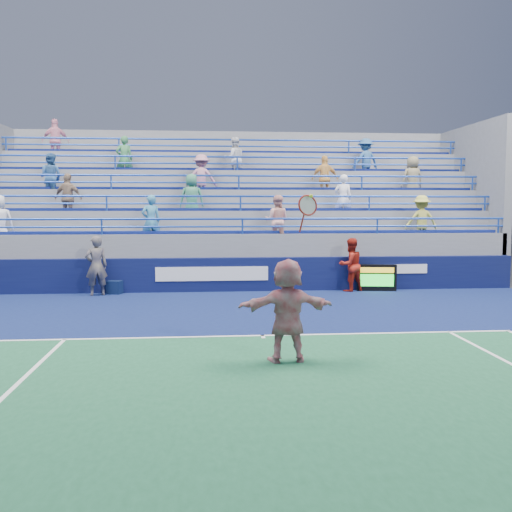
{
  "coord_description": "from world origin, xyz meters",
  "views": [
    {
      "loc": [
        -1.17,
        -11.84,
        2.76
      ],
      "look_at": [
        0.08,
        2.5,
        1.5
      ],
      "focal_mm": 40.0,
      "sensor_mm": 36.0,
      "label": 1
    }
  ],
  "objects": [
    {
      "name": "line_judge",
      "position": [
        -4.55,
        5.93,
        0.93
      ],
      "size": [
        0.79,
        0.65,
        1.86
      ],
      "primitive_type": "imported",
      "rotation": [
        0.0,
        0.0,
        3.49
      ],
      "color": "#16183D",
      "rests_on": "ground"
    },
    {
      "name": "judge_chair",
      "position": [
        -4.05,
        6.28,
        0.24
      ],
      "size": [
        0.52,
        0.53,
        0.76
      ],
      "color": "#0C1839",
      "rests_on": "ground"
    },
    {
      "name": "sponsor_wall",
      "position": [
        0.0,
        6.5,
        0.55
      ],
      "size": [
        18.0,
        0.32,
        1.1
      ],
      "color": "#0A0F3B",
      "rests_on": "ground"
    },
    {
      "name": "ball_girl",
      "position": [
        3.47,
        6.16,
        0.87
      ],
      "size": [
        1.03,
        0.92,
        1.73
      ],
      "primitive_type": "imported",
      "rotation": [
        0.0,
        0.0,
        3.52
      ],
      "color": "#A31E12",
      "rests_on": "ground"
    },
    {
      "name": "ground",
      "position": [
        0.0,
        0.0,
        0.0
      ],
      "size": [
        120.0,
        120.0,
        0.0
      ],
      "primitive_type": "plane",
      "color": "#333538"
    },
    {
      "name": "serve_speed_board",
      "position": [
        4.33,
        6.11,
        0.44
      ],
      "size": [
        1.27,
        0.32,
        0.88
      ],
      "color": "black",
      "rests_on": "ground"
    },
    {
      "name": "bleacher_stand",
      "position": [
        -0.0,
        10.27,
        1.55
      ],
      "size": [
        18.0,
        5.6,
        6.13
      ],
      "color": "slate",
      "rests_on": "ground"
    },
    {
      "name": "tennis_player",
      "position": [
        0.24,
        -2.0,
        0.93
      ],
      "size": [
        1.75,
        0.66,
        2.97
      ],
      "color": "silver",
      "rests_on": "ground"
    }
  ]
}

